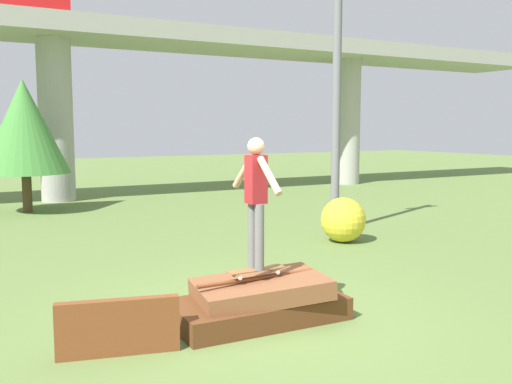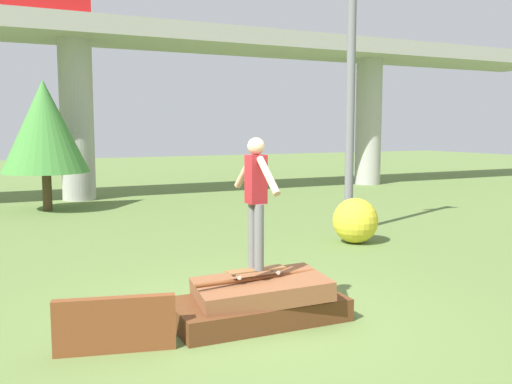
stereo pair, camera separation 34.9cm
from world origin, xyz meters
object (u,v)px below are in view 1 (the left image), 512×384
(skateboard, at_px, (256,270))
(skater, at_px, (256,194))
(bush_yellow_flowering, at_px, (343,220))
(utility_pole, at_px, (337,93))
(tree_behind_left, at_px, (24,127))

(skateboard, height_order, skater, skater)
(skateboard, xyz_separation_m, bush_yellow_flowering, (4.05, 3.43, -0.17))
(utility_pole, bearing_deg, tree_behind_left, 131.45)
(skater, xyz_separation_m, tree_behind_left, (-1.26, 11.31, 0.84))
(skateboard, xyz_separation_m, tree_behind_left, (-1.26, 11.31, 1.82))
(utility_pole, distance_m, tree_behind_left, 9.02)
(skateboard, distance_m, tree_behind_left, 11.52)
(utility_pole, bearing_deg, bush_yellow_flowering, -119.05)
(tree_behind_left, bearing_deg, bush_yellow_flowering, -56.01)
(skater, distance_m, bush_yellow_flowering, 5.43)
(skateboard, distance_m, bush_yellow_flowering, 5.31)
(skater, relative_size, utility_pole, 0.27)
(utility_pole, relative_size, tree_behind_left, 1.63)
(skater, bearing_deg, tree_behind_left, 96.38)
(utility_pole, relative_size, bush_yellow_flowering, 6.46)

